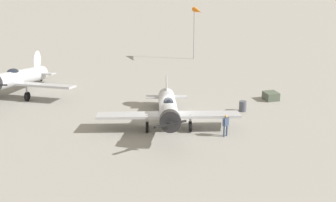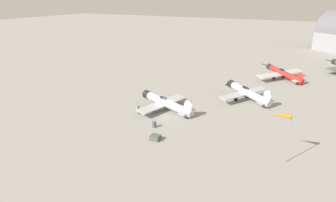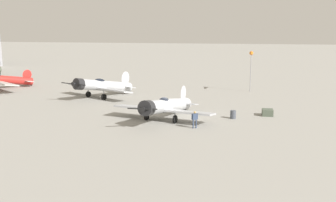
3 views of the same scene
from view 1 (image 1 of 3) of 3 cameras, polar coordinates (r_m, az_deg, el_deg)
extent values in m
plane|color=gray|center=(40.46, 0.00, -2.42)|extent=(400.00, 400.00, 0.00)
cylinder|color=#B7BABF|center=(40.01, 0.00, -0.65)|extent=(3.45, 9.83, 2.57)
cylinder|color=#232326|center=(35.44, 0.23, -2.16)|extent=(1.66, 1.37, 1.56)
cone|color=#232326|center=(34.81, 0.27, -2.41)|extent=(0.73, 0.74, 0.67)
cube|color=black|center=(34.67, 0.28, -2.49)|extent=(2.50, 1.43, 0.34)
ellipsoid|color=black|center=(38.87, 0.04, -0.14)|extent=(1.13, 1.90, 0.89)
cube|color=#ADAFB5|center=(38.99, 0.05, -1.51)|extent=(10.72, 4.20, 0.43)
ellipsoid|color=#B7BABF|center=(43.69, -0.17, 1.86)|extent=(0.49, 1.70, 1.97)
cube|color=#ADAFB5|center=(43.81, -0.16, 0.46)|extent=(3.56, 1.82, 0.24)
cylinder|color=#999BA0|center=(38.61, 2.42, -2.12)|extent=(0.14, 0.14, 0.91)
cylinder|color=black|center=(38.77, 2.41, -2.75)|extent=(0.37, 0.82, 0.80)
cylinder|color=#999BA0|center=(38.51, -2.26, -2.17)|extent=(0.14, 0.14, 0.91)
cylinder|color=black|center=(38.67, -2.26, -2.80)|extent=(0.37, 0.82, 0.80)
cylinder|color=black|center=(44.79, -0.18, -0.16)|extent=(0.16, 0.30, 0.28)
cylinder|color=#B7BABF|center=(48.93, -15.80, 2.44)|extent=(5.42, 8.78, 2.78)
ellipsoid|color=black|center=(47.98, -16.38, 2.98)|extent=(1.49, 1.94, 0.94)
cube|color=#ADAFB5|center=(48.07, -16.38, 1.86)|extent=(10.69, 6.57, 0.43)
ellipsoid|color=#B7BABF|center=(52.03, -13.89, 4.23)|extent=(0.93, 1.64, 2.15)
cube|color=#ADAFB5|center=(52.13, -13.89, 2.97)|extent=(3.53, 2.54, 0.27)
cylinder|color=#999BA0|center=(46.97, -14.97, 1.15)|extent=(0.14, 0.14, 1.16)
cylinder|color=black|center=(47.13, -14.92, 0.48)|extent=(0.54, 0.80, 0.80)
cylinder|color=black|center=(53.00, -13.46, 2.25)|extent=(0.22, 0.29, 0.28)
cylinder|color=#384766|center=(38.19, 6.35, -3.17)|extent=(0.12, 0.12, 0.82)
cylinder|color=#384766|center=(37.99, 6.06, -3.27)|extent=(0.12, 0.12, 0.82)
cube|color=#384766|center=(37.84, 6.24, -2.24)|extent=(0.49, 0.40, 0.58)
sphere|color=tan|center=(37.70, 6.26, -1.65)|extent=(0.21, 0.21, 0.21)
cylinder|color=#384766|center=(38.03, 6.52, -2.12)|extent=(0.09, 0.09, 0.54)
cylinder|color=#384766|center=(37.65, 5.96, -2.31)|extent=(0.09, 0.09, 0.54)
cube|color=#4C5647|center=(46.71, 11.02, 0.54)|extent=(1.19, 1.29, 0.69)
cylinder|color=#474C56|center=(43.41, 8.05, -0.56)|extent=(0.58, 0.58, 0.84)
torus|color=#474C56|center=(43.36, 8.06, -0.35)|extent=(0.62, 0.62, 0.04)
torus|color=#474C56|center=(43.47, 8.04, -0.77)|extent=(0.62, 0.62, 0.04)
cylinder|color=gray|center=(59.90, 2.82, 7.24)|extent=(0.10, 0.10, 5.77)
cone|color=orange|center=(58.35, 3.22, 9.67)|extent=(0.61, 2.34, 0.56)
camera|label=2|loc=(78.06, 28.39, 19.14)|focal=32.93mm
camera|label=3|loc=(18.80, 77.40, -12.36)|focal=41.93mm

